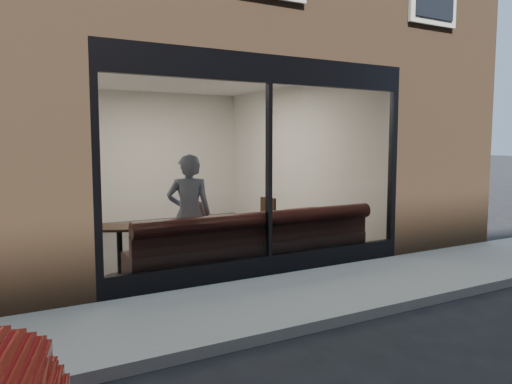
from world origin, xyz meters
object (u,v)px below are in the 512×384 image
person (189,214)px  cafe_chair_left (189,243)px  banquette (255,255)px  cafe_table_left (119,228)px  cafe_chair_right (261,237)px  cafe_table_right (311,211)px

person → cafe_chair_left: 1.25m
banquette → cafe_table_left: 2.09m
cafe_chair_right → cafe_table_left: bearing=-1.3°
cafe_table_right → cafe_chair_left: (-2.05, 0.72, -0.50)m
cafe_table_right → cafe_chair_right: bearing=140.4°
cafe_chair_left → cafe_table_left: bearing=19.1°
cafe_table_right → cafe_chair_right: (-0.70, 0.58, -0.50)m
cafe_table_left → cafe_chair_right: 2.81m
banquette → cafe_table_right: cafe_table_right is taller
cafe_table_right → cafe_chair_left: bearing=160.7°
banquette → cafe_chair_right: banquette is taller
person → cafe_chair_left: bearing=-89.2°
cafe_table_left → cafe_chair_left: (1.35, 0.72, -0.50)m
person → cafe_table_right: person is taller
cafe_chair_right → cafe_table_right: bearing=127.0°
cafe_table_right → banquette: bearing=-159.4°
cafe_chair_left → cafe_chair_right: bearing=165.2°
cafe_table_left → cafe_chair_left: cafe_table_left is taller
banquette → cafe_chair_left: bearing=114.9°
banquette → cafe_table_left: size_ratio=7.07×
person → cafe_table_right: size_ratio=2.67×
cafe_table_left → cafe_chair_left: bearing=28.0°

